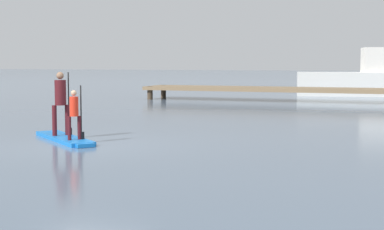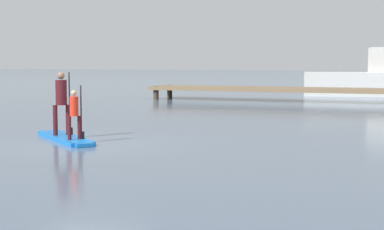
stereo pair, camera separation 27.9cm
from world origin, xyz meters
TOP-DOWN VIEW (x-y plane):
  - ground_plane at (0.00, 0.00)m, footprint 240.00×240.00m
  - paddleboard_near at (-1.04, 0.70)m, footprint 2.65×2.33m
  - paddler_adult at (-1.26, 0.89)m, footprint 0.40×0.43m
  - paddler_child_solo at (-0.49, 0.26)m, footprint 0.32×0.35m
  - floating_dock at (0.37, 17.40)m, footprint 12.56×2.45m

SIDE VIEW (x-z plane):
  - ground_plane at x=0.00m, z-range 0.00..0.00m
  - paddleboard_near at x=-1.04m, z-range 0.00..0.10m
  - floating_dock at x=0.37m, z-range 0.24..0.92m
  - paddler_child_solo at x=-0.49m, z-range 0.12..1.42m
  - paddler_adult at x=-1.26m, z-range 0.22..1.83m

